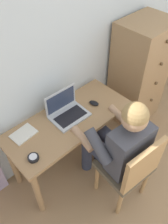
% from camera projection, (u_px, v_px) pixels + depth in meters
% --- Properties ---
extents(wall_back, '(4.80, 0.05, 2.50)m').
position_uv_depth(wall_back, '(82.00, 35.00, 2.16)').
color(wall_back, silver).
rests_on(wall_back, ground_plane).
extents(desk, '(1.23, 0.53, 0.72)m').
position_uv_depth(desk, '(69.00, 128.00, 2.22)').
color(desk, '#9E754C').
rests_on(desk, ground_plane).
extents(dresser, '(0.58, 0.50, 1.29)m').
position_uv_depth(dresser, '(139.00, 74.00, 2.76)').
color(dresser, '#9E754C').
rests_on(dresser, ground_plane).
extents(chair, '(0.46, 0.44, 0.90)m').
position_uv_depth(chair, '(130.00, 168.00, 2.01)').
color(chair, brown).
rests_on(chair, ground_plane).
extents(person_seated, '(0.56, 0.61, 1.21)m').
position_uv_depth(person_seated, '(118.00, 142.00, 1.99)').
color(person_seated, '#33384C').
rests_on(person_seated, ground_plane).
extents(laptop, '(0.35, 0.26, 0.24)m').
position_uv_depth(laptop, '(67.00, 111.00, 2.14)').
color(laptop, '#B7BABF').
rests_on(laptop, desk).
extents(computer_mouse, '(0.09, 0.11, 0.03)m').
position_uv_depth(computer_mouse, '(94.00, 103.00, 2.27)').
color(computer_mouse, black).
rests_on(computer_mouse, desk).
extents(desk_clock, '(0.09, 0.09, 0.03)m').
position_uv_depth(desk_clock, '(33.00, 158.00, 1.83)').
color(desk_clock, black).
rests_on(desk_clock, desk).
extents(notebook_pad, '(0.22, 0.17, 0.01)m').
position_uv_depth(notebook_pad, '(24.00, 134.00, 2.01)').
color(notebook_pad, silver).
rests_on(notebook_pad, desk).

